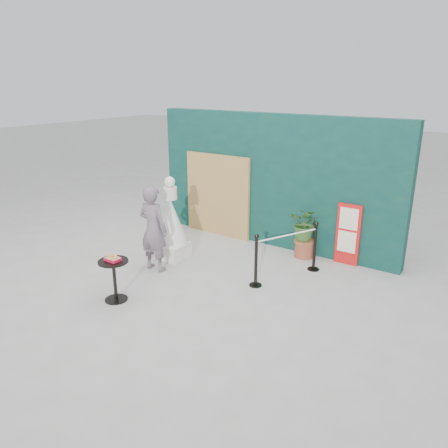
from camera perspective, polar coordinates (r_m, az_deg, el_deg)
ground at (r=8.07m, az=-4.93°, el=-8.99°), size 60.00×60.00×0.00m
back_wall at (r=10.03m, az=6.40°, el=5.61°), size 6.00×0.30×3.00m
bamboo_fence at (r=10.69m, az=-0.85°, el=3.78°), size 1.80×0.08×2.00m
woman at (r=8.78m, az=-9.21°, el=-0.62°), size 0.66×0.46×1.75m
menu_board at (r=9.37m, az=15.87°, el=-1.34°), size 0.50×0.07×1.30m
statue at (r=9.38m, az=-6.88°, el=-0.19°), size 0.70×0.70×1.80m
cafe_table at (r=7.83m, az=-14.15°, el=-6.35°), size 0.52×0.52×0.75m
food_basket at (r=7.71m, az=-14.29°, el=-4.40°), size 0.26×0.19×0.11m
planter at (r=9.52m, az=10.56°, el=-0.54°), size 0.67×0.58×1.14m
stanchion_barrier at (r=8.53m, az=8.18°, el=-3.89°), size 0.84×1.54×1.03m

